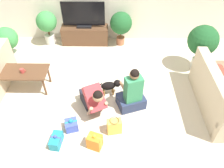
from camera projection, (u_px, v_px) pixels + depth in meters
ground_plane at (99, 105)px, 4.47m from camera, size 16.00×16.00×0.00m
sofa_right at (222, 95)px, 4.25m from camera, size 0.87×1.76×0.85m
coffee_table at (22, 73)px, 4.55m from camera, size 1.09×0.53×0.48m
tv_console at (85, 35)px, 6.03m from camera, size 1.26×0.40×0.49m
tv at (83, 16)px, 5.66m from camera, size 1.11×0.20×0.68m
potted_plant_corner_right at (203, 41)px, 4.84m from camera, size 0.67×0.67×1.12m
potted_plant_back_right at (121, 24)px, 5.74m from camera, size 0.58×0.58×0.92m
potted_plant_corner_left at (7, 41)px, 5.22m from camera, size 0.54×0.54×0.89m
potted_plant_back_left at (47, 24)px, 5.76m from camera, size 0.54×0.54×0.93m
person_kneeling at (93, 99)px, 4.14m from camera, size 0.61×0.82×0.78m
person_sitting at (132, 94)px, 4.22m from camera, size 0.62×0.58×0.97m
dog at (111, 85)px, 4.56m from camera, size 0.52×0.21×0.35m
gift_box_a at (72, 125)px, 3.98m from camera, size 0.27×0.27×0.26m
gift_box_b at (56, 140)px, 3.74m from camera, size 0.20×0.32×0.25m
gift_box_c at (95, 142)px, 3.67m from camera, size 0.28×0.25×0.34m
gift_bag_a at (114, 126)px, 3.89m from camera, size 0.28×0.19×0.33m
mug at (22, 71)px, 4.46m from camera, size 0.12×0.08×0.09m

